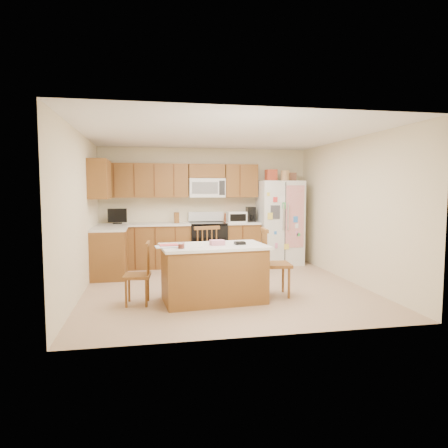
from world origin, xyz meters
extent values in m
plane|color=tan|center=(0.00, 0.00, 0.00)|extent=(4.50, 4.50, 0.00)
cube|color=beige|center=(0.00, 2.25, 1.25)|extent=(4.50, 0.10, 2.50)
cube|color=beige|center=(0.00, -2.25, 1.25)|extent=(4.50, 0.10, 2.50)
cube|color=beige|center=(-2.25, 0.00, 1.25)|extent=(0.10, 4.50, 2.50)
cube|color=beige|center=(2.25, 0.00, 1.25)|extent=(0.10, 4.50, 2.50)
cube|color=white|center=(0.00, 0.00, 2.50)|extent=(4.50, 4.50, 0.04)
cube|color=brown|center=(-1.31, 1.95, 0.44)|extent=(1.87, 0.60, 0.88)
cube|color=brown|center=(0.74, 1.95, 0.44)|extent=(0.72, 0.60, 0.88)
cube|color=brown|center=(-1.95, 1.17, 0.44)|extent=(0.60, 0.95, 0.88)
cube|color=white|center=(-1.31, 1.94, 0.90)|extent=(1.87, 0.64, 0.04)
cube|color=white|center=(0.74, 1.94, 0.90)|extent=(0.72, 0.64, 0.04)
cube|color=white|center=(-1.94, 1.17, 0.90)|extent=(0.64, 0.95, 0.04)
cube|color=brown|center=(-1.32, 2.08, 1.80)|extent=(1.85, 0.33, 0.70)
cube|color=brown|center=(0.75, 2.08, 1.80)|extent=(0.70, 0.33, 0.70)
cube|color=brown|center=(0.00, 2.08, 2.00)|extent=(0.76, 0.33, 0.29)
cube|color=brown|center=(-2.08, 1.17, 1.80)|extent=(0.33, 0.95, 0.70)
cube|color=#50250E|center=(-1.90, 1.92, 1.80)|extent=(0.02, 0.01, 0.66)
cube|color=#50250E|center=(-1.90, 1.65, 0.44)|extent=(0.02, 0.01, 0.84)
cube|color=#50250E|center=(-1.50, 1.92, 1.80)|extent=(0.02, 0.01, 0.66)
cube|color=#50250E|center=(-1.50, 1.65, 0.44)|extent=(0.02, 0.01, 0.84)
cube|color=#50250E|center=(-1.10, 1.92, 1.80)|extent=(0.02, 0.01, 0.66)
cube|color=#50250E|center=(-1.10, 1.65, 0.44)|extent=(0.02, 0.01, 0.84)
cube|color=#50250E|center=(-0.70, 1.92, 1.80)|extent=(0.01, 0.01, 0.66)
cube|color=#50250E|center=(-0.70, 1.65, 0.44)|extent=(0.01, 0.01, 0.84)
cube|color=#50250E|center=(0.70, 1.92, 1.80)|extent=(0.01, 0.01, 0.66)
cube|color=#50250E|center=(0.70, 1.65, 0.44)|extent=(0.01, 0.01, 0.84)
cube|color=white|center=(0.00, 2.06, 1.65)|extent=(0.76, 0.38, 0.40)
cube|color=slate|center=(-0.06, 1.86, 1.65)|extent=(0.54, 0.01, 0.24)
cube|color=#262626|center=(0.30, 1.86, 1.65)|extent=(0.12, 0.01, 0.30)
cube|color=brown|center=(-0.65, 1.95, 1.03)|extent=(0.10, 0.14, 0.22)
cube|color=black|center=(-1.85, 1.97, 0.93)|extent=(0.18, 0.12, 0.02)
cube|color=black|center=(-1.85, 1.97, 1.09)|extent=(0.38, 0.03, 0.28)
cube|color=#E44D11|center=(0.58, 2.03, 1.01)|extent=(0.35, 0.22, 0.18)
cube|color=white|center=(0.60, 1.80, 1.04)|extent=(0.40, 0.28, 0.23)
cube|color=black|center=(0.60, 1.66, 1.04)|extent=(0.34, 0.01, 0.15)
cube|color=black|center=(0.96, 2.00, 1.08)|extent=(0.18, 0.22, 0.32)
cylinder|color=black|center=(0.96, 1.93, 1.01)|extent=(0.12, 0.12, 0.12)
cube|color=black|center=(0.00, 1.93, 0.44)|extent=(0.76, 0.64, 0.88)
cube|color=black|center=(0.00, 1.60, 0.42)|extent=(0.68, 0.01, 0.42)
cube|color=black|center=(0.00, 1.93, 0.91)|extent=(0.76, 0.64, 0.03)
cube|color=white|center=(0.00, 2.19, 1.03)|extent=(0.76, 0.10, 0.20)
cube|color=white|center=(1.57, 1.88, 0.90)|extent=(0.90, 0.75, 1.80)
cube|color=#4C4C4C|center=(1.57, 1.49, 0.90)|extent=(0.02, 0.01, 1.75)
cube|color=silver|center=(1.52, 1.47, 1.05)|extent=(0.02, 0.03, 0.55)
cube|color=silver|center=(1.62, 1.47, 1.05)|extent=(0.02, 0.03, 0.55)
cube|color=#3F3F44|center=(1.35, 1.49, 1.15)|extent=(0.20, 0.01, 0.28)
cube|color=#D84C59|center=(1.77, 1.49, 1.05)|extent=(0.42, 0.01, 1.30)
cube|color=#AD3E25|center=(1.37, 1.88, 1.92)|extent=(0.22, 0.22, 0.24)
cylinder|color=tan|center=(1.67, 1.82, 1.91)|extent=(0.18, 0.18, 0.22)
cube|color=brown|center=(1.85, 1.96, 1.89)|extent=(0.18, 0.20, 0.18)
cube|color=brown|center=(-0.31, -0.76, 0.39)|extent=(1.49, 0.92, 0.78)
cube|color=white|center=(-0.31, -0.76, 0.80)|extent=(1.58, 1.01, 0.04)
cylinder|color=#AD3E25|center=(-0.79, -1.01, 0.85)|extent=(0.08, 0.08, 0.06)
cylinder|color=white|center=(-0.79, -1.01, 0.87)|extent=(0.09, 0.09, 0.09)
cube|color=pink|center=(-0.26, -0.77, 0.86)|extent=(0.21, 0.17, 0.07)
cube|color=black|center=(0.08, -0.78, 0.84)|extent=(0.16, 0.13, 0.04)
cube|color=white|center=(-0.99, -0.86, 0.83)|extent=(0.32, 0.27, 0.01)
cube|color=#D84C4C|center=(-0.95, -0.78, 0.84)|extent=(0.28, 0.22, 0.01)
cylinder|color=white|center=(-0.58, -0.98, 0.83)|extent=(0.13, 0.06, 0.01)
cube|color=brown|center=(-1.40, -0.73, 0.41)|extent=(0.39, 0.41, 0.04)
cylinder|color=brown|center=(-1.52, -0.56, 0.19)|extent=(0.03, 0.03, 0.39)
cylinder|color=brown|center=(-1.55, -0.87, 0.19)|extent=(0.03, 0.03, 0.39)
cylinder|color=brown|center=(-1.25, -0.58, 0.19)|extent=(0.03, 0.03, 0.39)
cylinder|color=brown|center=(-1.27, -0.89, 0.19)|extent=(0.03, 0.03, 0.39)
cylinder|color=brown|center=(-1.23, -0.60, 0.64)|extent=(0.02, 0.02, 0.44)
cylinder|color=brown|center=(-1.24, -0.67, 0.64)|extent=(0.02, 0.02, 0.44)
cylinder|color=brown|center=(-1.24, -0.74, 0.64)|extent=(0.02, 0.02, 0.44)
cylinder|color=brown|center=(-1.25, -0.81, 0.64)|extent=(0.02, 0.02, 0.44)
cylinder|color=brown|center=(-1.25, -0.87, 0.64)|extent=(0.02, 0.02, 0.44)
cube|color=brown|center=(-1.24, -0.74, 0.86)|extent=(0.07, 0.37, 0.05)
cube|color=brown|center=(-0.34, 0.05, 0.48)|extent=(0.52, 0.50, 0.05)
cylinder|color=brown|center=(-0.19, 0.24, 0.23)|extent=(0.04, 0.04, 0.46)
cylinder|color=brown|center=(-0.55, 0.18, 0.23)|extent=(0.04, 0.04, 0.46)
cylinder|color=brown|center=(-0.14, -0.07, 0.23)|extent=(0.04, 0.04, 0.46)
cylinder|color=brown|center=(-0.49, -0.14, 0.23)|extent=(0.04, 0.04, 0.46)
cylinder|color=brown|center=(-0.15, -0.10, 0.75)|extent=(0.02, 0.02, 0.51)
cylinder|color=brown|center=(-0.23, -0.11, 0.75)|extent=(0.02, 0.02, 0.51)
cylinder|color=brown|center=(-0.31, -0.13, 0.75)|extent=(0.02, 0.02, 0.51)
cylinder|color=brown|center=(-0.39, -0.14, 0.75)|extent=(0.02, 0.02, 0.51)
cylinder|color=brown|center=(-0.47, -0.15, 0.75)|extent=(0.02, 0.02, 0.51)
cube|color=brown|center=(-0.31, -0.13, 1.01)|extent=(0.43, 0.12, 0.05)
cube|color=brown|center=(0.67, -0.64, 0.48)|extent=(0.46, 0.48, 0.05)
cylinder|color=brown|center=(0.82, -0.84, 0.23)|extent=(0.04, 0.04, 0.46)
cylinder|color=brown|center=(0.85, -0.48, 0.23)|extent=(0.04, 0.04, 0.46)
cylinder|color=brown|center=(0.50, -0.81, 0.23)|extent=(0.04, 0.04, 0.46)
cylinder|color=brown|center=(0.53, -0.45, 0.23)|extent=(0.04, 0.04, 0.46)
cylinder|color=brown|center=(0.48, -0.79, 0.75)|extent=(0.02, 0.02, 0.51)
cylinder|color=brown|center=(0.49, -0.71, 0.75)|extent=(0.02, 0.02, 0.51)
cylinder|color=brown|center=(0.49, -0.63, 0.75)|extent=(0.02, 0.02, 0.51)
cylinder|color=brown|center=(0.50, -0.55, 0.75)|extent=(0.02, 0.02, 0.51)
cylinder|color=brown|center=(0.51, -0.47, 0.75)|extent=(0.02, 0.02, 0.51)
cube|color=brown|center=(0.49, -0.63, 1.01)|extent=(0.08, 0.43, 0.05)
camera|label=1|loc=(-1.22, -6.39, 1.63)|focal=32.00mm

